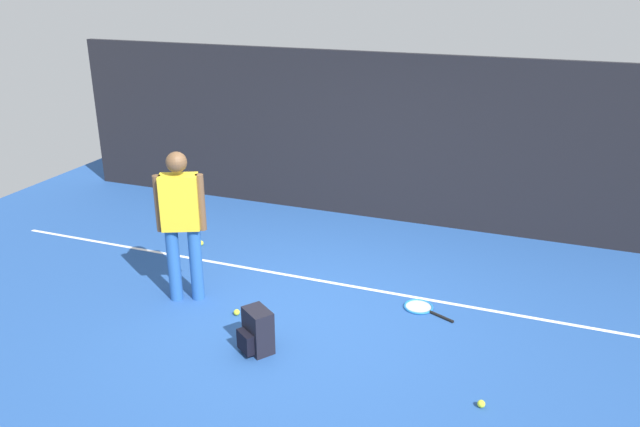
# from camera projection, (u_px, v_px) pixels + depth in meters

# --- Properties ---
(ground_plane) EXTENTS (12.00, 12.00, 0.00)m
(ground_plane) POSITION_uv_depth(u_px,v_px,m) (307.00, 313.00, 6.79)
(ground_plane) COLOR #234C93
(back_fence) EXTENTS (10.00, 0.10, 2.41)m
(back_fence) POSITION_uv_depth(u_px,v_px,m) (385.00, 139.00, 8.97)
(back_fence) COLOR black
(back_fence) RESTS_ON ground
(court_line) EXTENTS (9.00, 0.05, 0.00)m
(court_line) POSITION_uv_depth(u_px,v_px,m) (330.00, 282.00, 7.44)
(court_line) COLOR white
(court_line) RESTS_ON ground
(tennis_player) EXTENTS (0.49, 0.37, 1.70)m
(tennis_player) POSITION_uv_depth(u_px,v_px,m) (181.00, 218.00, 6.74)
(tennis_player) COLOR #2659A5
(tennis_player) RESTS_ON ground
(tennis_racket) EXTENTS (0.63, 0.43, 0.03)m
(tennis_racket) POSITION_uv_depth(u_px,v_px,m) (421.00, 308.00, 6.86)
(tennis_racket) COLOR black
(tennis_racket) RESTS_ON ground
(backpack) EXTENTS (0.37, 0.38, 0.44)m
(backpack) POSITION_uv_depth(u_px,v_px,m) (257.00, 332.00, 6.04)
(backpack) COLOR black
(backpack) RESTS_ON ground
(tennis_ball_near_player) EXTENTS (0.07, 0.07, 0.07)m
(tennis_ball_near_player) POSITION_uv_depth(u_px,v_px,m) (201.00, 243.00, 8.43)
(tennis_ball_near_player) COLOR #CCE033
(tennis_ball_near_player) RESTS_ON ground
(tennis_ball_by_fence) EXTENTS (0.07, 0.07, 0.07)m
(tennis_ball_by_fence) POSITION_uv_depth(u_px,v_px,m) (481.00, 404.00, 5.31)
(tennis_ball_by_fence) COLOR #CCE033
(tennis_ball_by_fence) RESTS_ON ground
(tennis_ball_mid_court) EXTENTS (0.07, 0.07, 0.07)m
(tennis_ball_mid_court) POSITION_uv_depth(u_px,v_px,m) (237.00, 312.00, 6.73)
(tennis_ball_mid_court) COLOR #CCE033
(tennis_ball_mid_court) RESTS_ON ground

